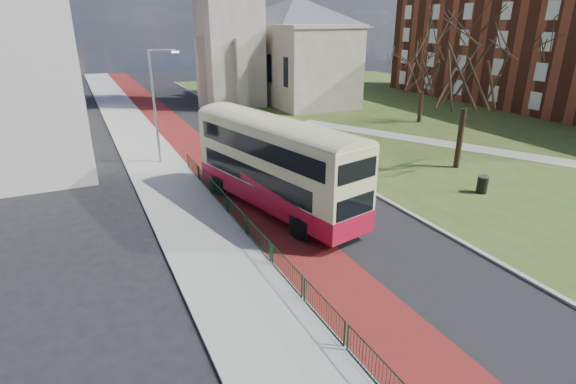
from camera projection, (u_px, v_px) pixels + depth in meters
ground at (340, 260)px, 20.06m from camera, size 160.00×160.00×0.00m
road_carriageway at (229, 147)px, 37.48m from camera, size 9.00×120.00×0.01m
bus_lane at (197, 151)px, 36.39m from camera, size 3.40×120.00×0.01m
pavement_west at (149, 156)px, 34.85m from camera, size 4.00×120.00×0.12m
kerb_west at (175, 153)px, 35.65m from camera, size 0.25×120.00×0.13m
kerb_east at (270, 135)px, 40.98m from camera, size 0.25×80.00×0.13m
grass_green at (437, 117)px, 48.99m from camera, size 40.00×80.00×0.04m
footpath at (485, 150)px, 36.48m from camera, size 18.84×32.82×0.03m
pedestrian_railing at (246, 226)px, 22.04m from camera, size 0.07×24.00×1.12m
brick_terrace at (553, 49)px, 50.48m from camera, size 10.30×44.30×13.50m
street_block_far at (18, 65)px, 44.30m from camera, size 10.30×16.30×11.50m
streetlamp at (156, 101)px, 31.78m from camera, size 2.13×0.18×8.00m
bus at (275, 161)px, 24.31m from camera, size 5.40×12.27×5.00m
winter_tree_near at (471, 58)px, 29.60m from camera, size 9.69×9.69×10.93m
winter_tree_far at (425, 66)px, 44.27m from camera, size 5.99×5.99×8.09m
litter_bin at (482, 184)px, 27.44m from camera, size 0.75×0.75×1.10m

